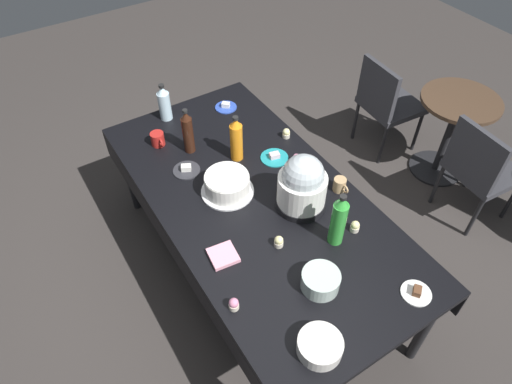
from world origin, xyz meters
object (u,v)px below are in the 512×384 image
Objects in this scene: dessert_plate_white at (416,293)px; cupcake_rose at (234,304)px; slow_cooker at (302,185)px; dessert_plate_charcoal at (186,170)px; cupcake_berry at (279,242)px; potluck_table at (256,205)px; soda_bottle_orange_juice at (236,139)px; round_cafe_table at (453,123)px; soda_bottle_lime_soda at (338,221)px; coffee_mug_red at (158,139)px; cupcake_mint at (355,226)px; cupcake_vanilla at (296,159)px; soda_bottle_cola at (188,132)px; maroon_chair_right at (480,167)px; dessert_plate_cobalt at (226,107)px; soda_bottle_water at (164,103)px; ceramic_snack_bowl at (320,346)px; cupcake_cocoa at (286,133)px; frosted_layer_cake at (227,185)px; maroon_chair_left at (386,101)px; coffee_mug_tan at (340,185)px; glass_salad_bowl at (320,281)px; dessert_plate_teal at (274,157)px.

dessert_plate_white is 0.89m from cupcake_rose.
slow_cooker is 2.11× the size of dessert_plate_charcoal.
potluck_table is at bearing 166.83° from cupcake_berry.
round_cafe_table is at bearing 79.98° from soda_bottle_orange_juice.
soda_bottle_lime_soda is (-0.06, 0.66, 0.13)m from cupcake_rose.
round_cafe_table is at bearing 71.93° from coffee_mug_red.
cupcake_mint reaches higher than round_cafe_table.
soda_bottle_cola is at bearing -132.36° from cupcake_vanilla.
maroon_chair_right is (0.52, 1.26, -0.29)m from cupcake_vanilla.
potluck_table is at bearing -161.66° from dessert_plate_white.
soda_bottle_water is at bearing -105.95° from dessert_plate_cobalt.
cupcake_berry is at bearing 163.11° from ceramic_snack_bowl.
soda_bottle_water is (-0.62, -0.59, 0.09)m from cupcake_cocoa.
maroon_chair_right reaches higher than cupcake_cocoa.
dessert_plate_charcoal is 0.24× the size of round_cafe_table.
frosted_layer_cake reaches higher than maroon_chair_left.
ceramic_snack_bowl is at bearing -31.09° from cupcake_vanilla.
cupcake_cocoa is 1.00× the size of cupcake_berry.
coffee_mug_red is at bearing -120.80° from maroon_chair_right.
dessert_plate_charcoal is 1.13× the size of dessert_plate_white.
dessert_plate_charcoal is at bearing -150.52° from potluck_table.
round_cafe_table is (-0.60, 2.33, -0.28)m from cupcake_rose.
cupcake_vanilla is (-0.12, 0.38, 0.09)m from potluck_table.
cupcake_rose is at bearing -8.25° from coffee_mug_red.
cupcake_rose is 1.31m from coffee_mug_red.
cupcake_vanilla is at bearing 163.13° from soda_bottle_lime_soda.
soda_bottle_lime_soda is 3.03× the size of coffee_mug_tan.
dessert_plate_charcoal is at bearing -158.03° from dessert_plate_white.
glass_salad_bowl is 1.13× the size of dessert_plate_charcoal.
soda_bottle_cola is at bearing -167.21° from potluck_table.
ceramic_snack_bowl is 1.28m from dessert_plate_teal.
potluck_table is 6.17× the size of slow_cooker.
cupcake_mint is at bearing 33.46° from potluck_table.
potluck_table is at bearing 20.70° from coffee_mug_red.
cupcake_mint is at bearing 115.25° from glass_salad_bowl.
dessert_plate_white is 0.47m from cupcake_mint.
cupcake_vanilla is 1.00m from soda_bottle_water.
slow_cooker is 1.21m from soda_bottle_water.
soda_bottle_water is at bearing -168.10° from soda_bottle_lime_soda.
frosted_layer_cake is at bearing -144.71° from cupcake_mint.
soda_bottle_water reaches higher than frosted_layer_cake.
slow_cooker is 1.86× the size of glass_salad_bowl.
dessert_plate_cobalt is at bearing -117.51° from round_cafe_table.
dessert_plate_cobalt is 1.03× the size of dessert_plate_white.
glass_salad_bowl reaches higher than coffee_mug_tan.
soda_bottle_water is at bearing -161.72° from soda_bottle_orange_juice.
cupcake_cocoa is at bearing 152.61° from slow_cooker.
dessert_plate_cobalt is at bearing -171.60° from coffee_mug_tan.
coffee_mug_red is at bearing -153.89° from cupcake_mint.
glass_salad_bowl is 0.90m from cupcake_vanilla.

